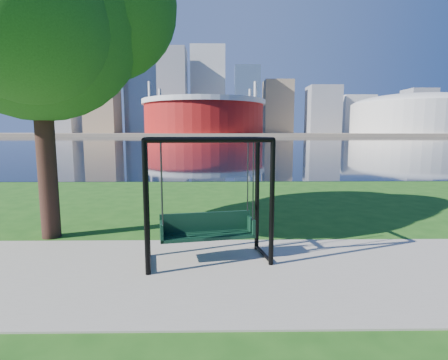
{
  "coord_description": "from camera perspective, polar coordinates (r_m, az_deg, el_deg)",
  "views": [
    {
      "loc": [
        0.05,
        -6.91,
        2.69
      ],
      "look_at": [
        0.16,
        0.0,
        1.74
      ],
      "focal_mm": 28.0,
      "sensor_mm": 36.0,
      "label": 1
    }
  ],
  "objects": [
    {
      "name": "ground",
      "position": [
        7.41,
        -1.23,
        -13.48
      ],
      "size": [
        900.0,
        900.0,
        0.0
      ],
      "primitive_type": "plane",
      "color": "#1E5114",
      "rests_on": "ground"
    },
    {
      "name": "stadium",
      "position": [
        242.39,
        -3.27,
        10.52
      ],
      "size": [
        83.0,
        83.0,
        32.0
      ],
      "color": "maroon",
      "rests_on": "far_bank"
    },
    {
      "name": "path",
      "position": [
        6.94,
        -1.26,
        -14.87
      ],
      "size": [
        120.0,
        4.0,
        0.03
      ],
      "primitive_type": "cube",
      "color": "#9E937F",
      "rests_on": "ground"
    },
    {
      "name": "arena",
      "position": [
        277.31,
        28.72,
        9.58
      ],
      "size": [
        84.0,
        84.0,
        26.56
      ],
      "color": "beige",
      "rests_on": "far_bank"
    },
    {
      "name": "skyline",
      "position": [
        328.01,
        -1.64,
        13.61
      ],
      "size": [
        392.0,
        66.0,
        96.5
      ],
      "color": "gray",
      "rests_on": "far_bank"
    },
    {
      "name": "river",
      "position": [
        108.94,
        -0.87,
        6.39
      ],
      "size": [
        900.0,
        180.0,
        0.02
      ],
      "primitive_type": "cube",
      "color": "black",
      "rests_on": "ground"
    },
    {
      "name": "far_bank",
      "position": [
        312.91,
        -0.86,
        7.49
      ],
      "size": [
        900.0,
        228.0,
        2.0
      ],
      "primitive_type": "cube",
      "color": "#937F60",
      "rests_on": "ground"
    },
    {
      "name": "park_tree",
      "position": [
        10.34,
        -28.48,
        23.48
      ],
      "size": [
        6.54,
        5.9,
        8.12
      ],
      "color": "black",
      "rests_on": "ground"
    },
    {
      "name": "swing",
      "position": [
        7.21,
        -2.79,
        -3.69
      ],
      "size": [
        2.7,
        1.55,
        2.6
      ],
      "rotation": [
        0.0,
        0.0,
        0.19
      ],
      "color": "black",
      "rests_on": "ground"
    }
  ]
}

